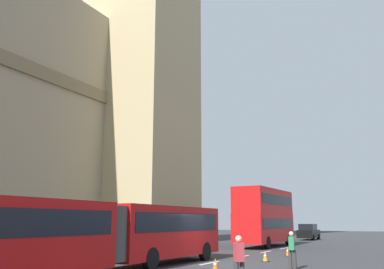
# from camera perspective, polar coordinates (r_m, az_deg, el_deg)

# --- Properties ---
(ground_plane) EXTENTS (160.00, 160.00, 0.00)m
(ground_plane) POSITION_cam_1_polar(r_m,az_deg,el_deg) (22.15, 1.99, -17.54)
(ground_plane) COLOR #333335
(lane_centre_marking) EXTENTS (34.40, 0.16, 0.01)m
(lane_centre_marking) POSITION_cam_1_polar(r_m,az_deg,el_deg) (20.49, -0.48, -17.98)
(lane_centre_marking) COLOR silver
(lane_centre_marking) RESTS_ON ground_plane
(articulated_bus) EXTENTS (18.28, 2.54, 2.90)m
(articulated_bus) POSITION_cam_1_polar(r_m,az_deg,el_deg) (18.14, -12.70, -12.96)
(articulated_bus) COLOR #B20F0F
(articulated_bus) RESTS_ON ground_plane
(double_decker_bus) EXTENTS (9.36, 2.54, 4.90)m
(double_decker_bus) POSITION_cam_1_polar(r_m,az_deg,el_deg) (37.17, 10.09, -10.94)
(double_decker_bus) COLOR red
(double_decker_bus) RESTS_ON ground_plane
(sedan_lead) EXTENTS (4.40, 1.86, 1.85)m
(sedan_lead) POSITION_cam_1_polar(r_m,az_deg,el_deg) (51.89, 15.91, -12.90)
(sedan_lead) COLOR black
(sedan_lead) RESTS_ON ground_plane
(traffic_cone_west) EXTENTS (0.36, 0.36, 0.58)m
(traffic_cone_west) POSITION_cam_1_polar(r_m,az_deg,el_deg) (18.81, 3.26, -17.65)
(traffic_cone_west) COLOR black
(traffic_cone_west) RESTS_ON ground_plane
(traffic_cone_middle) EXTENTS (0.36, 0.36, 0.58)m
(traffic_cone_middle) POSITION_cam_1_polar(r_m,az_deg,el_deg) (23.58, 10.14, -16.34)
(traffic_cone_middle) COLOR black
(traffic_cone_middle) RESTS_ON ground_plane
(traffic_cone_east) EXTENTS (0.36, 0.36, 0.58)m
(traffic_cone_east) POSITION_cam_1_polar(r_m,az_deg,el_deg) (27.58, 13.19, -15.55)
(traffic_cone_east) COLOR black
(traffic_cone_east) RESTS_ON ground_plane
(pedestrian_near_cones) EXTENTS (0.46, 0.45, 1.69)m
(pedestrian_near_cones) POSITION_cam_1_polar(r_m,az_deg,el_deg) (14.10, 6.55, -16.92)
(pedestrian_near_cones) COLOR #333333
(pedestrian_near_cones) RESTS_ON ground_plane
(pedestrian_by_kerb) EXTENTS (0.44, 0.36, 1.69)m
(pedestrian_by_kerb) POSITION_cam_1_polar(r_m,az_deg,el_deg) (20.11, 13.73, -15.17)
(pedestrian_by_kerb) COLOR #333333
(pedestrian_by_kerb) RESTS_ON ground_plane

